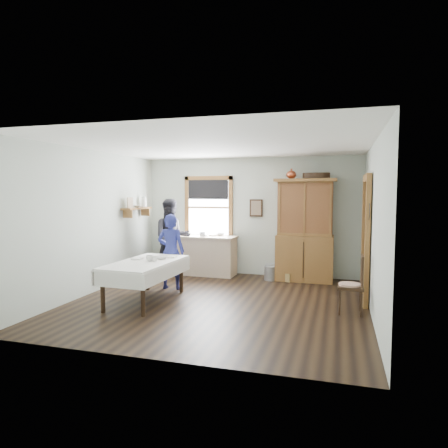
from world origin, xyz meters
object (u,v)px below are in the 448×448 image
object	(u,v)px
dining_table	(146,282)
figure_dark	(172,240)
pail	(271,273)
wicker_basket	(285,277)
spindle_chair	(350,284)
woman_blue	(171,254)
china_hutch	(305,230)
work_counter	(203,255)

from	to	relation	value
dining_table	figure_dark	bearing A→B (deg)	101.26
pail	wicker_basket	bearing A→B (deg)	1.02
wicker_basket	figure_dark	world-z (taller)	figure_dark
spindle_chair	woman_blue	size ratio (longest dim) A/B	0.68
china_hutch	dining_table	world-z (taller)	china_hutch
china_hutch	figure_dark	distance (m)	2.98
china_hutch	pail	size ratio (longest dim) A/B	7.13
pail	woman_blue	world-z (taller)	woman_blue
figure_dark	wicker_basket	bearing A→B (deg)	-26.26
spindle_chair	pail	size ratio (longest dim) A/B	3.03
woman_blue	pail	bearing A→B (deg)	-148.17
pail	wicker_basket	distance (m)	0.32
work_counter	china_hutch	world-z (taller)	china_hutch
dining_table	china_hutch	bearing A→B (deg)	44.51
work_counter	pail	distance (m)	1.66
wicker_basket	figure_dark	bearing A→B (deg)	-175.66
pail	figure_dark	distance (m)	2.34
wicker_basket	work_counter	bearing A→B (deg)	175.80
wicker_basket	spindle_chair	bearing A→B (deg)	-57.61
work_counter	spindle_chair	size ratio (longest dim) A/B	1.69
pail	figure_dark	bearing A→B (deg)	-175.19
work_counter	woman_blue	distance (m)	1.51
pail	wicker_basket	xyz separation A→B (m)	(0.31, 0.01, -0.06)
china_hutch	spindle_chair	world-z (taller)	china_hutch
dining_table	wicker_basket	xyz separation A→B (m)	(2.13, 2.32, -0.26)
work_counter	dining_table	world-z (taller)	work_counter
pail	woman_blue	distance (m)	2.28
work_counter	woman_blue	bearing A→B (deg)	-93.62
dining_table	pail	bearing A→B (deg)	51.92
pail	wicker_basket	size ratio (longest dim) A/B	1.01
woman_blue	spindle_chair	bearing A→B (deg)	163.03
pail	woman_blue	bearing A→B (deg)	-142.78
pail	dining_table	bearing A→B (deg)	-128.08
figure_dark	woman_blue	bearing A→B (deg)	-97.98
china_hutch	woman_blue	world-z (taller)	china_hutch
woman_blue	dining_table	bearing A→B (deg)	81.40
spindle_chair	woman_blue	distance (m)	3.44
pail	spindle_chair	bearing A→B (deg)	-51.66
china_hutch	dining_table	xyz separation A→B (m)	(-2.52, -2.48, -0.75)
spindle_chair	pail	xyz separation A→B (m)	(-1.60, 2.03, -0.31)
wicker_basket	woman_blue	xyz separation A→B (m)	(-2.07, -1.34, 0.60)
dining_table	woman_blue	bearing A→B (deg)	86.79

